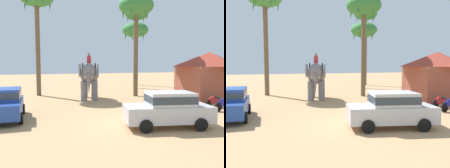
% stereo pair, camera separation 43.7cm
% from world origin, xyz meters
% --- Properties ---
extents(ground_plane, '(120.00, 120.00, 0.00)m').
position_xyz_m(ground_plane, '(0.00, 0.00, 0.00)').
color(ground_plane, tan).
extents(car_sedan_foreground, '(4.38, 2.61, 1.70)m').
position_xyz_m(car_sedan_foreground, '(1.10, -0.95, 0.93)').
color(car_sedan_foreground, '#B7BABF').
rests_on(car_sedan_foreground, ground).
extents(car_parked_far_side, '(2.01, 4.17, 1.70)m').
position_xyz_m(car_parked_far_side, '(-6.30, 3.49, 0.93)').
color(car_parked_far_side, '#23479E').
rests_on(car_parked_far_side, ground).
extents(elephant_with_mahout, '(2.50, 4.02, 3.88)m').
position_xyz_m(elephant_with_mahout, '(-0.07, 9.11, 1.99)').
color(elephant_with_mahout, slate).
rests_on(elephant_with_mahout, ground).
extents(motorcycle_fourth_in_row, '(1.79, 0.57, 0.94)m').
position_xyz_m(motorcycle_fourth_in_row, '(6.76, 1.18, 0.46)').
color(motorcycle_fourth_in_row, black).
rests_on(motorcycle_fourth_in_row, ground).
extents(motorcycle_far_in_row, '(1.77, 0.66, 0.94)m').
position_xyz_m(motorcycle_far_in_row, '(6.94, 2.28, 0.46)').
color(motorcycle_far_in_row, black).
rests_on(motorcycle_far_in_row, ground).
extents(palm_tree_behind_elephant, '(3.20, 3.20, 8.03)m').
position_xyz_m(palm_tree_behind_elephant, '(7.63, 16.10, 6.90)').
color(palm_tree_behind_elephant, brown).
rests_on(palm_tree_behind_elephant, ground).
extents(palm_tree_near_hut, '(3.20, 3.20, 10.87)m').
position_xyz_m(palm_tree_near_hut, '(9.68, 19.95, 9.50)').
color(palm_tree_near_hut, brown).
rests_on(palm_tree_near_hut, ground).
extents(palm_tree_left_of_road, '(3.20, 3.20, 9.21)m').
position_xyz_m(palm_tree_left_of_road, '(4.52, 9.54, 7.99)').
color(palm_tree_left_of_road, brown).
rests_on(palm_tree_left_of_road, ground).
extents(palm_tree_far_back, '(3.20, 3.20, 10.12)m').
position_xyz_m(palm_tree_far_back, '(-3.96, 13.12, 8.83)').
color(palm_tree_far_back, brown).
rests_on(palm_tree_far_back, ground).
extents(roadside_hut, '(5.24, 4.49, 4.00)m').
position_xyz_m(roadside_hut, '(9.22, 5.26, 2.12)').
color(roadside_hut, '#994C38').
rests_on(roadside_hut, ground).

